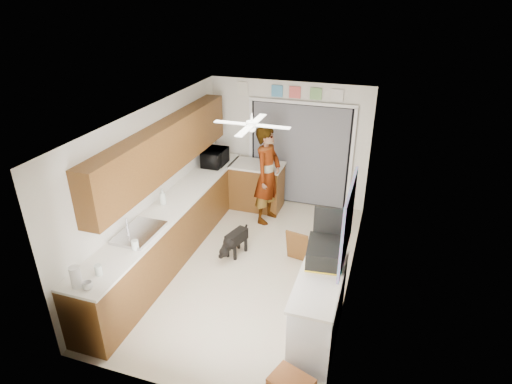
% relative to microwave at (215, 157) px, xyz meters
% --- Properties ---
extents(floor, '(5.00, 5.00, 0.00)m').
position_rel_microwave_xyz_m(floor, '(1.27, -1.72, -1.10)').
color(floor, beige).
rests_on(floor, ground).
extents(ceiling, '(5.00, 5.00, 0.00)m').
position_rel_microwave_xyz_m(ceiling, '(1.27, -1.72, 1.40)').
color(ceiling, white).
rests_on(ceiling, ground).
extents(wall_back, '(3.20, 0.00, 3.20)m').
position_rel_microwave_xyz_m(wall_back, '(1.27, 0.78, 0.15)').
color(wall_back, silver).
rests_on(wall_back, ground).
extents(wall_front, '(3.20, 0.00, 3.20)m').
position_rel_microwave_xyz_m(wall_front, '(1.27, -4.22, 0.15)').
color(wall_front, silver).
rests_on(wall_front, ground).
extents(wall_left, '(0.00, 5.00, 5.00)m').
position_rel_microwave_xyz_m(wall_left, '(-0.33, -1.72, 0.15)').
color(wall_left, silver).
rests_on(wall_left, ground).
extents(wall_right, '(0.00, 5.00, 5.00)m').
position_rel_microwave_xyz_m(wall_right, '(2.87, -1.72, 0.15)').
color(wall_right, silver).
rests_on(wall_right, ground).
extents(left_base_cabinets, '(0.60, 4.80, 0.90)m').
position_rel_microwave_xyz_m(left_base_cabinets, '(-0.03, -1.72, -0.65)').
color(left_base_cabinets, brown).
rests_on(left_base_cabinets, floor).
extents(left_countertop, '(0.62, 4.80, 0.04)m').
position_rel_microwave_xyz_m(left_countertop, '(-0.02, -1.72, -0.18)').
color(left_countertop, white).
rests_on(left_countertop, left_base_cabinets).
extents(upper_cabinets, '(0.32, 4.00, 0.80)m').
position_rel_microwave_xyz_m(upper_cabinets, '(-0.17, -1.52, 0.70)').
color(upper_cabinets, brown).
rests_on(upper_cabinets, wall_left).
extents(sink_basin, '(0.50, 0.76, 0.06)m').
position_rel_microwave_xyz_m(sink_basin, '(-0.02, -2.72, -0.14)').
color(sink_basin, silver).
rests_on(sink_basin, left_countertop).
extents(faucet, '(0.03, 0.03, 0.22)m').
position_rel_microwave_xyz_m(faucet, '(-0.21, -2.72, -0.05)').
color(faucet, silver).
rests_on(faucet, left_countertop).
extents(peninsula_base, '(1.00, 0.60, 0.90)m').
position_rel_microwave_xyz_m(peninsula_base, '(0.77, 0.28, -0.65)').
color(peninsula_base, brown).
rests_on(peninsula_base, floor).
extents(peninsula_top, '(1.04, 0.64, 0.04)m').
position_rel_microwave_xyz_m(peninsula_top, '(0.77, 0.28, -0.18)').
color(peninsula_top, white).
rests_on(peninsula_top, peninsula_base).
extents(back_opening_recess, '(2.00, 0.06, 2.10)m').
position_rel_microwave_xyz_m(back_opening_recess, '(1.52, 0.75, -0.05)').
color(back_opening_recess, black).
rests_on(back_opening_recess, wall_back).
extents(curtain_panel, '(1.90, 0.03, 2.05)m').
position_rel_microwave_xyz_m(curtain_panel, '(1.52, 0.71, -0.05)').
color(curtain_panel, slate).
rests_on(curtain_panel, wall_back).
extents(door_trim_left, '(0.06, 0.04, 2.10)m').
position_rel_microwave_xyz_m(door_trim_left, '(0.50, 0.72, -0.05)').
color(door_trim_left, white).
rests_on(door_trim_left, wall_back).
extents(door_trim_right, '(0.06, 0.04, 2.10)m').
position_rel_microwave_xyz_m(door_trim_right, '(2.54, 0.72, -0.05)').
color(door_trim_right, white).
rests_on(door_trim_right, wall_back).
extents(door_trim_head, '(2.10, 0.04, 0.06)m').
position_rel_microwave_xyz_m(door_trim_head, '(1.52, 0.72, 1.02)').
color(door_trim_head, white).
rests_on(door_trim_head, wall_back).
extents(header_frame_1, '(0.22, 0.02, 0.22)m').
position_rel_microwave_xyz_m(header_frame_1, '(1.02, 0.75, 1.20)').
color(header_frame_1, '#4A95C6').
rests_on(header_frame_1, wall_back).
extents(header_frame_2, '(0.22, 0.02, 0.22)m').
position_rel_microwave_xyz_m(header_frame_2, '(1.37, 0.75, 1.20)').
color(header_frame_2, '#DF5853').
rests_on(header_frame_2, wall_back).
extents(header_frame_3, '(0.22, 0.02, 0.22)m').
position_rel_microwave_xyz_m(header_frame_3, '(1.77, 0.75, 1.20)').
color(header_frame_3, '#76AC62').
rests_on(header_frame_3, wall_back).
extents(header_frame_4, '(0.22, 0.02, 0.22)m').
position_rel_microwave_xyz_m(header_frame_4, '(2.17, 0.75, 1.20)').
color(header_frame_4, silver).
rests_on(header_frame_4, wall_back).
extents(route66_sign, '(0.22, 0.02, 0.26)m').
position_rel_microwave_xyz_m(route66_sign, '(0.32, 0.75, 1.20)').
color(route66_sign, silver).
rests_on(route66_sign, wall_back).
extents(right_counter_base, '(0.50, 1.40, 0.90)m').
position_rel_microwave_xyz_m(right_counter_base, '(2.62, -2.92, -0.65)').
color(right_counter_base, white).
rests_on(right_counter_base, floor).
extents(right_counter_top, '(0.54, 1.44, 0.04)m').
position_rel_microwave_xyz_m(right_counter_top, '(2.61, -2.92, -0.18)').
color(right_counter_top, white).
rests_on(right_counter_top, right_counter_base).
extents(abstract_painting, '(0.03, 1.15, 0.95)m').
position_rel_microwave_xyz_m(abstract_painting, '(2.85, -2.72, 0.55)').
color(abstract_painting, '#DD51BF').
rests_on(abstract_painting, wall_right).
extents(ceiling_fan, '(1.14, 1.14, 0.24)m').
position_rel_microwave_xyz_m(ceiling_fan, '(1.27, -1.52, 1.22)').
color(ceiling_fan, white).
rests_on(ceiling_fan, ceiling).
extents(microwave, '(0.39, 0.57, 0.31)m').
position_rel_microwave_xyz_m(microwave, '(0.00, 0.00, 0.00)').
color(microwave, black).
rests_on(microwave, left_countertop).
extents(soap_bottle, '(0.11, 0.11, 0.27)m').
position_rel_microwave_xyz_m(soap_bottle, '(-0.15, -1.80, -0.02)').
color(soap_bottle, silver).
rests_on(soap_bottle, left_countertop).
extents(cup, '(0.15, 0.15, 0.10)m').
position_rel_microwave_xyz_m(cup, '(0.07, -3.97, -0.11)').
color(cup, white).
rests_on(cup, left_countertop).
extents(jar_a, '(0.12, 0.12, 0.13)m').
position_rel_microwave_xyz_m(jar_a, '(0.14, -3.08, -0.09)').
color(jar_a, silver).
rests_on(jar_a, left_countertop).
extents(jar_b, '(0.10, 0.10, 0.14)m').
position_rel_microwave_xyz_m(jar_b, '(0.03, -3.70, -0.09)').
color(jar_b, silver).
rests_on(jar_b, left_countertop).
extents(paper_towel_roll, '(0.16, 0.16, 0.27)m').
position_rel_microwave_xyz_m(paper_towel_roll, '(-0.07, -3.97, -0.02)').
color(paper_towel_roll, white).
rests_on(paper_towel_roll, left_countertop).
extents(suitcase, '(0.49, 0.62, 0.25)m').
position_rel_microwave_xyz_m(suitcase, '(2.59, -2.56, -0.03)').
color(suitcase, black).
rests_on(suitcase, right_counter_top).
extents(suitcase_rim, '(0.50, 0.62, 0.02)m').
position_rel_microwave_xyz_m(suitcase_rim, '(2.59, -2.56, -0.14)').
color(suitcase_rim, yellow).
rests_on(suitcase_rim, suitcase).
extents(suitcase_lid, '(0.42, 0.07, 0.50)m').
position_rel_microwave_xyz_m(suitcase_lid, '(2.59, -2.27, 0.22)').
color(suitcase_lid, black).
rests_on(suitcase_lid, suitcase).
extents(cabinet_door_panel, '(0.41, 0.22, 0.57)m').
position_rel_microwave_xyz_m(cabinet_door_panel, '(1.99, -1.36, -0.81)').
color(cabinet_door_panel, brown).
rests_on(cabinet_door_panel, floor).
extents(man, '(0.57, 0.75, 1.88)m').
position_rel_microwave_xyz_m(man, '(1.12, -0.17, -0.16)').
color(man, white).
rests_on(man, floor).
extents(dog, '(0.43, 0.66, 0.48)m').
position_rel_microwave_xyz_m(dog, '(0.97, -1.46, -0.86)').
color(dog, black).
rests_on(dog, floor).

